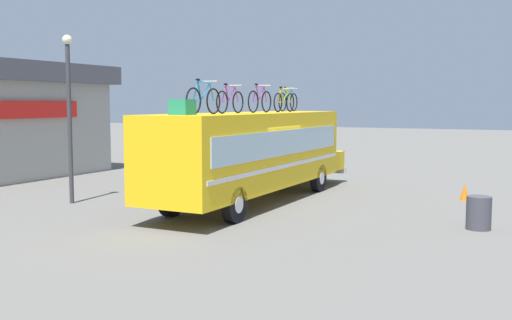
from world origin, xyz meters
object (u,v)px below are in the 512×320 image
rooftop_bicycle_5 (288,101)px  traffic_cone (464,192)px  street_lamp (69,106)px  trash_bin (479,213)px  rooftop_bicycle_1 (204,100)px  rooftop_bicycle_4 (284,101)px  luggage_bag_1 (182,107)px  rooftop_bicycle_3 (260,101)px  rooftop_bicycle_2 (230,101)px  bus (255,151)px

rooftop_bicycle_5 → traffic_cone: 7.12m
rooftop_bicycle_5 → street_lamp: size_ratio=0.33×
trash_bin → traffic_cone: size_ratio=1.53×
rooftop_bicycle_1 → street_lamp: 5.41m
rooftop_bicycle_4 → street_lamp: street_lamp is taller
trash_bin → luggage_bag_1: bearing=112.8°
rooftop_bicycle_3 → street_lamp: size_ratio=0.31×
street_lamp → rooftop_bicycle_5: bearing=-36.9°
rooftop_bicycle_2 → rooftop_bicycle_3: bearing=-3.7°
rooftop_bicycle_3 → street_lamp: street_lamp is taller
rooftop_bicycle_1 → street_lamp: bearing=83.8°
rooftop_bicycle_3 → traffic_cone: 7.46m
rooftop_bicycle_2 → trash_bin: size_ratio=1.92×
rooftop_bicycle_4 → rooftop_bicycle_3: bearing=176.4°
rooftop_bicycle_2 → street_lamp: 5.34m
bus → rooftop_bicycle_3: bearing=-46.4°
traffic_cone → street_lamp: size_ratio=0.10×
rooftop_bicycle_2 → luggage_bag_1: bearing=179.2°
bus → trash_bin: (-1.17, -7.00, -1.25)m
rooftop_bicycle_5 → trash_bin: size_ratio=2.04×
rooftop_bicycle_2 → rooftop_bicycle_3: 1.77m
rooftop_bicycle_3 → rooftop_bicycle_4: bearing=-3.6°
rooftop_bicycle_4 → traffic_cone: bearing=-73.8°
trash_bin → bus: bearing=80.5°
rooftop_bicycle_4 → traffic_cone: size_ratio=3.05×
luggage_bag_1 → traffic_cone: size_ratio=0.96×
bus → rooftop_bicycle_3: (0.12, -0.13, 1.62)m
luggage_bag_1 → trash_bin: 8.08m
rooftop_bicycle_1 → street_lamp: size_ratio=0.32×
luggage_bag_1 → rooftop_bicycle_1: bearing=-15.5°
bus → rooftop_bicycle_1: (-3.40, -0.18, 1.63)m
rooftop_bicycle_2 → trash_bin: (0.47, -6.99, -2.85)m
bus → rooftop_bicycle_2: 2.29m
rooftop_bicycle_1 → rooftop_bicycle_5: bearing=4.6°
bus → rooftop_bicycle_5: size_ratio=6.44×
luggage_bag_1 → rooftop_bicycle_1: 0.78m
rooftop_bicycle_3 → traffic_cone: bearing=-60.3°
traffic_cone → street_lamp: (-6.32, 11.25, 2.86)m
rooftop_bicycle_4 → street_lamp: bearing=130.4°
traffic_cone → rooftop_bicycle_4: bearing=106.2°
rooftop_bicycle_2 → traffic_cone: size_ratio=2.92×
rooftop_bicycle_4 → rooftop_bicycle_1: bearing=179.4°
rooftop_bicycle_1 → traffic_cone: 9.56m
rooftop_bicycle_3 → traffic_cone: size_ratio=2.98×
luggage_bag_1 → traffic_cone: (7.63, -6.08, -2.83)m
rooftop_bicycle_2 → traffic_cone: bearing=-49.6°
rooftop_bicycle_5 → traffic_cone: rooftop_bicycle_5 is taller
luggage_bag_1 → trash_bin: luggage_bag_1 is taller
bus → rooftop_bicycle_5: (3.58, 0.38, 1.61)m
rooftop_bicycle_3 → rooftop_bicycle_1: bearing=-179.2°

